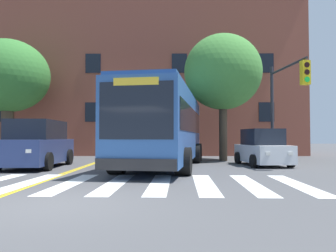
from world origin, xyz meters
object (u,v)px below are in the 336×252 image
Objects in this scene: city_bus at (164,127)px; car_white_far_lane at (262,149)px; street_tree_curbside_large at (223,72)px; traffic_light_near_corner at (285,94)px; car_navy_near_lane at (37,145)px; street_tree_curbside_small at (8,77)px.

car_white_far_lane is (4.73, 0.72, -1.05)m from city_bus.
car_white_far_lane is at bearing -66.91° from street_tree_curbside_large.
car_white_far_lane is 0.52× the size of street_tree_curbside_large.
traffic_light_near_corner reaches higher than city_bus.
street_tree_curbside_small is at bearing 126.23° from car_navy_near_lane.
traffic_light_near_corner is (0.92, -0.62, 2.58)m from car_white_far_lane.
traffic_light_near_corner is 4.81m from street_tree_curbside_large.
city_bus is 1.43× the size of street_tree_curbside_small.
city_bus is at bearing 3.81° from car_navy_near_lane.
city_bus is 5.83m from car_navy_near_lane.
street_tree_curbside_small reaches higher than street_tree_curbside_large.
city_bus is at bearing -178.96° from traffic_light_near_corner.
street_tree_curbside_small is (-14.79, 4.77, 4.41)m from car_white_far_lane.
city_bus is 1.46× the size of street_tree_curbside_large.
city_bus is 11.94m from street_tree_curbside_small.
city_bus is at bearing -28.60° from street_tree_curbside_small.
traffic_light_near_corner is at bearing -33.81° from car_white_far_lane.
city_bus reaches higher than car_navy_near_lane.
car_navy_near_lane is 8.40m from street_tree_curbside_small.
street_tree_curbside_large is (-1.37, 3.22, 4.35)m from car_white_far_lane.
city_bus is at bearing -130.41° from street_tree_curbside_large.
car_white_far_lane is at bearing 146.19° from traffic_light_near_corner.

